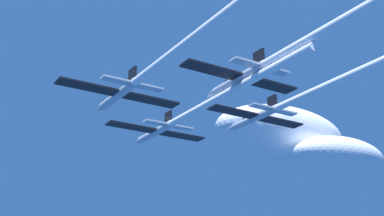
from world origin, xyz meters
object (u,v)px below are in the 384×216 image
jet_slot (307,40)px  jet_right_wing (311,93)px  jet_lead (190,113)px  jet_left_wing (163,60)px

jet_slot → jet_right_wing: bearing=44.7°
jet_lead → jet_slot: 29.88m
jet_left_wing → jet_right_wing: jet_right_wing is taller
jet_lead → jet_left_wing: (-14.49, -16.51, 0.12)m
jet_lead → jet_slot: bearing=-89.7°
jet_lead → jet_slot: (0.13, -29.85, 1.43)m
jet_lead → jet_right_wing: size_ratio=0.93×
jet_left_wing → jet_slot: (14.63, -13.34, 1.31)m
jet_left_wing → jet_slot: size_ratio=1.00×
jet_right_wing → jet_left_wing: bearing=179.8°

